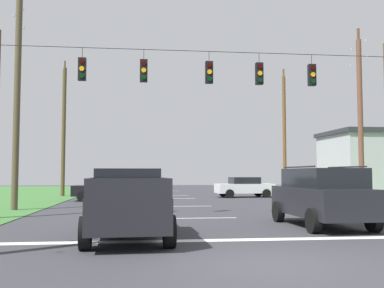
% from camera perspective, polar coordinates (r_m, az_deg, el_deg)
% --- Properties ---
extents(ground_plane, '(120.00, 120.00, 0.00)m').
position_cam_1_polar(ground_plane, '(9.39, 10.19, -14.84)').
color(ground_plane, '#333338').
extents(stop_bar_stripe, '(14.18, 0.45, 0.01)m').
position_cam_1_polar(stop_bar_stripe, '(12.52, 5.79, -12.05)').
color(stop_bar_stripe, white).
rests_on(stop_bar_stripe, ground).
extents(lane_dash_0, '(2.50, 0.15, 0.01)m').
position_cam_1_polar(lane_dash_0, '(18.39, 1.77, -9.40)').
color(lane_dash_0, white).
rests_on(lane_dash_0, ground).
extents(lane_dash_1, '(2.50, 0.15, 0.01)m').
position_cam_1_polar(lane_dash_1, '(24.88, -0.41, -7.92)').
color(lane_dash_1, white).
rests_on(lane_dash_1, ground).
extents(lane_dash_2, '(2.50, 0.15, 0.01)m').
position_cam_1_polar(lane_dash_2, '(32.35, -1.83, -6.95)').
color(lane_dash_2, white).
rests_on(lane_dash_2, ground).
extents(lane_dash_3, '(2.50, 0.15, 0.01)m').
position_cam_1_polar(lane_dash_3, '(36.83, -2.40, -6.56)').
color(lane_dash_3, white).
rests_on(lane_dash_3, ground).
extents(lane_dash_4, '(2.50, 0.15, 0.01)m').
position_cam_1_polar(lane_dash_4, '(46.01, -3.21, -5.99)').
color(lane_dash_4, white).
rests_on(lane_dash_4, ground).
extents(overhead_signal_span, '(17.17, 0.31, 7.67)m').
position_cam_1_polar(overhead_signal_span, '(19.08, 1.27, 3.91)').
color(overhead_signal_span, brown).
rests_on(overhead_signal_span, ground).
extents(pickup_truck, '(2.46, 5.48, 1.95)m').
position_cam_1_polar(pickup_truck, '(12.92, -8.23, -7.48)').
color(pickup_truck, black).
rests_on(pickup_truck, ground).
extents(suv_black, '(2.30, 4.84, 2.05)m').
position_cam_1_polar(suv_black, '(16.01, 16.16, -6.30)').
color(suv_black, black).
rests_on(suv_black, ground).
extents(distant_car_crossing_white, '(4.44, 2.31, 1.52)m').
position_cam_1_polar(distant_car_crossing_white, '(34.31, 6.69, -5.43)').
color(distant_car_crossing_white, silver).
rests_on(distant_car_crossing_white, ground).
extents(distant_car_oncoming, '(4.35, 2.12, 1.52)m').
position_cam_1_polar(distant_car_oncoming, '(30.34, -10.89, -5.62)').
color(distant_car_oncoming, black).
rests_on(distant_car_oncoming, ground).
extents(utility_pole_mid_right, '(0.27, 1.92, 9.65)m').
position_cam_1_polar(utility_pole_mid_right, '(25.59, 20.65, 3.27)').
color(utility_pole_mid_right, brown).
rests_on(utility_pole_mid_right, ground).
extents(utility_pole_far_right, '(0.28, 1.72, 10.40)m').
position_cam_1_polar(utility_pole_far_right, '(37.36, 11.68, 1.51)').
color(utility_pole_far_right, brown).
rests_on(utility_pole_far_right, ground).
extents(utility_pole_mid_left, '(0.32, 1.87, 11.12)m').
position_cam_1_polar(utility_pole_mid_left, '(23.92, -21.40, 5.45)').
color(utility_pole_mid_left, brown).
rests_on(utility_pole_mid_left, ground).
extents(utility_pole_far_left, '(0.31, 1.61, 10.82)m').
position_cam_1_polar(utility_pole_far_left, '(36.99, -16.03, 1.76)').
color(utility_pole_far_left, brown).
rests_on(utility_pole_far_left, ground).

